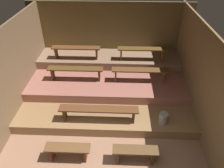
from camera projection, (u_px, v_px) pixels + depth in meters
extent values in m
cube|color=#8E664D|center=(106.00, 109.00, 6.32)|extent=(5.67, 5.57, 0.08)
cube|color=brown|center=(110.00, 37.00, 7.53)|extent=(5.67, 0.06, 2.50)
cube|color=brown|center=(15.00, 71.00, 5.64)|extent=(0.06, 5.57, 2.50)
cube|color=brown|center=(199.00, 75.00, 5.48)|extent=(0.06, 5.57, 2.50)
cube|color=olive|center=(108.00, 92.00, 6.73)|extent=(4.87, 3.50, 0.27)
cube|color=#995C4F|center=(108.00, 76.00, 6.97)|extent=(4.87, 2.52, 0.27)
cube|color=#86664E|center=(109.00, 59.00, 7.37)|extent=(4.87, 1.13, 0.27)
cube|color=brown|center=(67.00, 148.00, 4.65)|extent=(1.02, 0.27, 0.04)
cube|color=brown|center=(52.00, 153.00, 4.78)|extent=(0.05, 0.22, 0.37)
cube|color=brown|center=(85.00, 154.00, 4.76)|extent=(0.05, 0.22, 0.37)
cube|color=brown|center=(135.00, 150.00, 4.60)|extent=(1.02, 0.27, 0.04)
cube|color=#533718|center=(118.00, 155.00, 4.73)|extent=(0.05, 0.22, 0.37)
cube|color=#533718|center=(152.00, 156.00, 4.71)|extent=(0.05, 0.22, 0.37)
cube|color=brown|center=(99.00, 109.00, 5.29)|extent=(2.03, 0.27, 0.04)
cube|color=#4F2E12|center=(65.00, 114.00, 5.43)|extent=(0.05, 0.22, 0.37)
cube|color=#4F2E12|center=(133.00, 116.00, 5.38)|extent=(0.05, 0.22, 0.37)
cube|color=#543A19|center=(75.00, 69.00, 6.35)|extent=(1.70, 0.27, 0.04)
cube|color=#553116|center=(53.00, 74.00, 6.50)|extent=(0.05, 0.22, 0.37)
cube|color=#553116|center=(99.00, 75.00, 6.45)|extent=(0.05, 0.22, 0.37)
cube|color=brown|center=(140.00, 70.00, 6.29)|extent=(1.70, 0.27, 0.04)
cube|color=brown|center=(116.00, 75.00, 6.43)|extent=(0.05, 0.22, 0.37)
cube|color=brown|center=(163.00, 76.00, 6.39)|extent=(0.05, 0.22, 0.37)
cube|color=brown|center=(76.00, 48.00, 6.92)|extent=(1.62, 0.27, 0.04)
cube|color=brown|center=(56.00, 53.00, 7.06)|extent=(0.05, 0.22, 0.37)
cube|color=brown|center=(97.00, 54.00, 7.01)|extent=(0.05, 0.22, 0.37)
cube|color=brown|center=(142.00, 49.00, 6.85)|extent=(1.62, 0.27, 0.04)
cube|color=brown|center=(121.00, 54.00, 6.99)|extent=(0.05, 0.22, 0.37)
cube|color=brown|center=(162.00, 55.00, 6.94)|extent=(0.05, 0.22, 0.37)
cylinder|color=gray|center=(163.00, 118.00, 5.33)|extent=(0.22, 0.22, 0.32)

